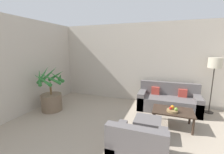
% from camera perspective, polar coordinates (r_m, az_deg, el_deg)
% --- Properties ---
extents(wall_back, '(8.37, 0.06, 2.70)m').
position_cam_1_polar(wall_back, '(5.26, 15.99, 4.88)').
color(wall_back, '#BCB2A3').
rests_on(wall_back, ground_plane).
extents(potted_palm, '(0.89, 0.89, 1.35)m').
position_cam_1_polar(potted_palm, '(4.90, -22.11, -6.98)').
color(potted_palm, brown).
rests_on(potted_palm, ground_plane).
extents(sofa_loveseat, '(1.76, 0.78, 0.82)m').
position_cam_1_polar(sofa_loveseat, '(4.93, 20.59, -8.61)').
color(sofa_loveseat, '#605B5B').
rests_on(sofa_loveseat, ground_plane).
extents(floor_lamp, '(0.35, 0.35, 1.61)m').
position_cam_1_polar(floor_lamp, '(5.04, 34.54, 3.57)').
color(floor_lamp, '#2D2823').
rests_on(floor_lamp, ground_plane).
extents(coffee_table, '(0.93, 0.61, 0.41)m').
position_cam_1_polar(coffee_table, '(3.97, 22.11, -12.36)').
color(coffee_table, '#38281E').
rests_on(coffee_table, ground_plane).
extents(fruit_bowl, '(0.26, 0.26, 0.05)m').
position_cam_1_polar(fruit_bowl, '(3.86, 22.02, -11.78)').
color(fruit_bowl, '#997A4C').
rests_on(fruit_bowl, coffee_table).
extents(apple_red, '(0.07, 0.07, 0.07)m').
position_cam_1_polar(apple_red, '(3.84, 21.41, -10.99)').
color(apple_red, red).
rests_on(apple_red, fruit_bowl).
extents(apple_green, '(0.08, 0.08, 0.08)m').
position_cam_1_polar(apple_green, '(3.81, 23.23, -11.19)').
color(apple_green, olive).
rests_on(apple_green, fruit_bowl).
extents(orange_fruit, '(0.08, 0.08, 0.08)m').
position_cam_1_polar(orange_fruit, '(3.90, 22.02, -10.53)').
color(orange_fruit, orange).
rests_on(orange_fruit, fruit_bowl).
extents(armchair, '(0.89, 0.79, 0.78)m').
position_cam_1_polar(armchair, '(2.74, 9.95, -25.30)').
color(armchair, '#605B5B').
rests_on(armchair, ground_plane).
extents(ottoman, '(0.55, 0.49, 0.40)m').
position_cam_1_polar(ottoman, '(3.46, 13.36, -18.22)').
color(ottoman, '#605B5B').
rests_on(ottoman, ground_plane).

